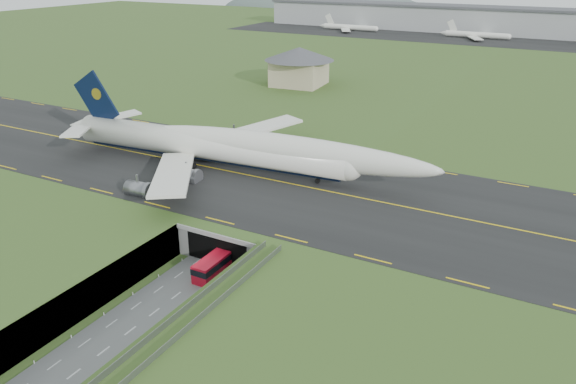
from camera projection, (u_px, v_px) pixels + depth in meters
The scene contains 10 objects.
ground at pixel (188, 287), 88.65m from camera, with size 900.00×900.00×0.00m, color #415A24.
airfield_deck at pixel (187, 271), 87.49m from camera, with size 800.00×800.00×6.00m, color gray.
trench_road at pixel (157, 311), 82.54m from camera, with size 12.00×75.00×0.20m, color slate.
taxiway at pixel (288, 183), 113.03m from camera, with size 800.00×44.00×0.18m, color black.
tunnel_portal at pixel (245, 227), 100.90m from camera, with size 17.00×22.30×6.00m.
guideway at pixel (159, 350), 66.26m from camera, with size 3.00×53.00×7.05m.
jumbo_jet at pixel (231, 147), 118.26m from camera, with size 88.91×58.01×19.25m.
shuttle_tram at pixel (213, 267), 91.14m from camera, with size 3.11×7.96×3.23m.
service_building at pixel (299, 63), 197.13m from camera, with size 26.72×26.72×13.33m.
cargo_terminal at pixel (506, 21), 325.89m from camera, with size 320.00×67.00×15.60m.
Camera 1 is at (50.12, -59.16, 48.20)m, focal length 35.00 mm.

